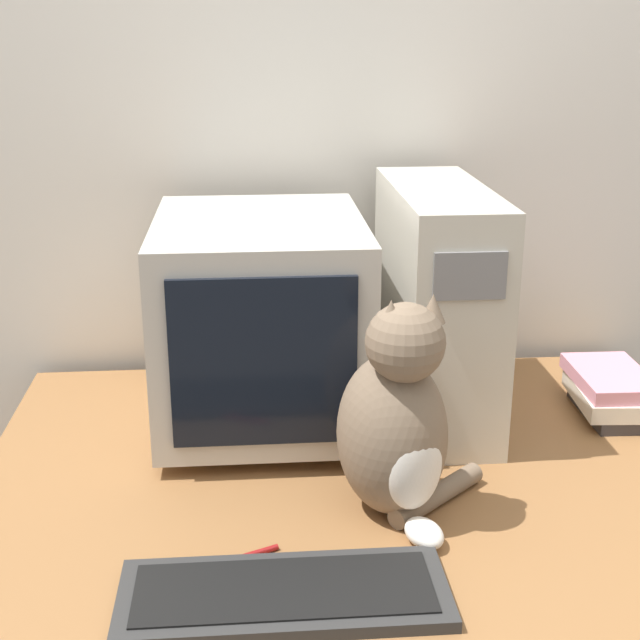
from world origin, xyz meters
TOP-DOWN VIEW (x-y plane):
  - wall_back at (0.00, 1.04)m, footprint 7.00×0.05m
  - desk at (0.00, 0.49)m, footprint 1.32×0.98m
  - crt_monitor at (-0.17, 0.70)m, footprint 0.38×0.48m
  - computer_tower at (0.17, 0.72)m, footprint 0.17×0.48m
  - keyboard at (-0.15, 0.13)m, footprint 0.44×0.17m
  - cat at (0.03, 0.34)m, footprint 0.28×0.27m
  - book_stack at (0.51, 0.67)m, footprint 0.15×0.22m
  - pen at (-0.23, 0.22)m, footprint 0.14×0.07m

SIDE VIEW (x-z plane):
  - desk at x=0.00m, z-range 0.00..0.71m
  - pen at x=-0.23m, z-range 0.71..0.72m
  - keyboard at x=-0.15m, z-range 0.71..0.73m
  - book_stack at x=0.51m, z-range 0.71..0.80m
  - cat at x=0.03m, z-range 0.68..1.04m
  - crt_monitor at x=-0.17m, z-range 0.72..1.11m
  - computer_tower at x=0.17m, z-range 0.71..1.16m
  - wall_back at x=0.00m, z-range 0.00..2.50m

